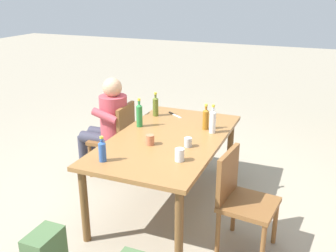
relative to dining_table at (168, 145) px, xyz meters
The scene contains 14 objects.
ground_plane 0.67m from the dining_table, ahead, with size 24.00×24.00×0.00m, color gray.
dining_table is the anchor object (origin of this frame).
chair_near_left 0.94m from the dining_table, 117.16° to the right, with size 0.46×0.46×0.87m.
chair_far_right 0.93m from the dining_table, 63.64° to the left, with size 0.49×0.49×0.87m.
person_in_white_shirt 1.02m from the dining_table, 114.12° to the right, with size 0.47×0.62×1.18m.
bottle_green 0.49m from the dining_table, 114.45° to the right, with size 0.06×0.06×0.31m.
bottle_clear 0.51m from the dining_table, 128.85° to the left, with size 0.06×0.06×0.30m.
bottle_olive 0.72m from the dining_table, 145.91° to the right, with size 0.06×0.06×0.28m.
bottle_blue 0.79m from the dining_table, 23.43° to the right, with size 0.06×0.06×0.22m.
bottle_amber 0.49m from the dining_table, 143.60° to the left, with size 0.06×0.06×0.27m.
cup_glass 0.56m from the dining_table, 32.64° to the left, with size 0.08×0.08×0.11m, color silver.
cup_steel 0.32m from the dining_table, 61.32° to the left, with size 0.07×0.07×0.09m, color #B2B7BC.
cup_terracotta 0.27m from the dining_table, 21.04° to the right, with size 0.08×0.08×0.10m, color #BC6B47.
table_knife 0.71m from the dining_table, 163.41° to the right, with size 0.15×0.21×0.01m.
Camera 1 is at (3.23, 1.32, 2.14)m, focal length 41.01 mm.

